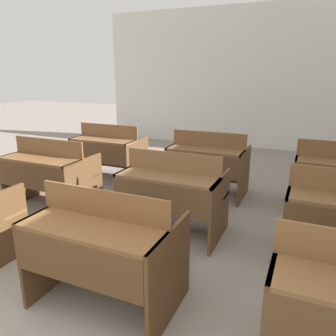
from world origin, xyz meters
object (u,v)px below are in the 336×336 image
object	(u,v)px
bench_front_center	(104,247)
bench_second_left	(49,173)
bench_third_left	(108,151)
bench_second_center	(172,192)
bench_third_center	(208,162)

from	to	relation	value
bench_front_center	bench_second_left	world-z (taller)	same
bench_front_center	bench_third_left	world-z (taller)	same
bench_second_center	bench_third_center	distance (m)	1.30
bench_third_left	bench_second_center	bearing A→B (deg)	-37.90
bench_third_left	bench_front_center	bearing A→B (deg)	-56.86
bench_second_center	bench_third_left	size ratio (longest dim) A/B	1.00
bench_third_left	bench_second_left	bearing A→B (deg)	-91.14
bench_second_center	bench_third_left	distance (m)	2.12
bench_second_left	bench_second_center	world-z (taller)	same
bench_front_center	bench_second_left	xyz separation A→B (m)	(-1.69, 1.26, 0.00)
bench_third_left	bench_third_center	xyz separation A→B (m)	(1.66, -0.00, 0.00)
bench_second_left	bench_third_left	xyz separation A→B (m)	(0.03, 1.29, 0.00)
bench_second_center	bench_third_center	bearing A→B (deg)	90.47
bench_second_left	bench_second_center	size ratio (longest dim) A/B	1.00
bench_second_center	bench_third_center	world-z (taller)	same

